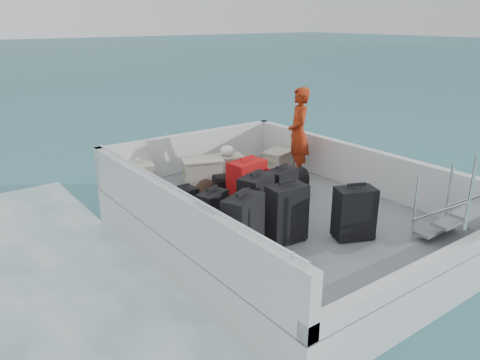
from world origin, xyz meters
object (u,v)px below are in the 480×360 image
(suitcase_5, at_px, (247,185))
(suitcase_2, at_px, (184,208))
(suitcase_4, at_px, (256,202))
(suitcase_8, at_px, (259,186))
(crate_1, at_px, (202,171))
(suitcase_0, at_px, (243,228))
(crate_3, at_px, (278,160))
(suitcase_6, at_px, (354,214))
(crate_0, at_px, (134,176))
(suitcase_7, at_px, (281,191))
(suitcase_3, at_px, (286,214))
(passenger, at_px, (299,133))
(crate_2, at_px, (227,165))
(suitcase_1, at_px, (213,214))

(suitcase_5, bearing_deg, suitcase_2, 170.24)
(suitcase_4, relative_size, suitcase_8, 0.91)
(crate_1, bearing_deg, suitcase_0, -112.55)
(suitcase_2, height_order, crate_3, suitcase_2)
(suitcase_6, bearing_deg, crate_0, 135.79)
(suitcase_2, distance_m, suitcase_4, 0.97)
(suitcase_6, bearing_deg, suitcase_7, 122.32)
(suitcase_4, distance_m, crate_0, 2.58)
(suitcase_3, relative_size, passenger, 0.47)
(suitcase_4, xyz_separation_m, crate_2, (1.01, 2.11, -0.21))
(suitcase_1, height_order, suitcase_5, suitcase_5)
(suitcase_1, height_order, suitcase_3, suitcase_3)
(suitcase_5, bearing_deg, suitcase_3, -110.26)
(crate_1, height_order, crate_3, crate_1)
(suitcase_6, distance_m, crate_3, 3.05)
(suitcase_0, bearing_deg, crate_2, 36.17)
(suitcase_3, bearing_deg, suitcase_4, 98.73)
(suitcase_0, relative_size, suitcase_8, 0.98)
(suitcase_2, distance_m, crate_3, 2.96)
(crate_0, relative_size, crate_2, 1.15)
(suitcase_3, height_order, crate_3, suitcase_3)
(suitcase_7, relative_size, crate_0, 1.10)
(suitcase_5, height_order, crate_0, suitcase_5)
(suitcase_5, bearing_deg, suitcase_0, -136.93)
(suitcase_0, xyz_separation_m, crate_2, (1.69, 2.73, -0.24))
(suitcase_3, xyz_separation_m, crate_2, (0.97, 2.68, -0.22))
(suitcase_8, height_order, crate_1, crate_1)
(crate_2, bearing_deg, suitcase_8, -100.67)
(suitcase_2, relative_size, suitcase_8, 0.66)
(suitcase_5, bearing_deg, suitcase_6, -80.50)
(suitcase_5, relative_size, crate_0, 1.24)
(suitcase_4, height_order, crate_2, suitcase_4)
(suitcase_0, height_order, suitcase_8, suitcase_0)
(suitcase_3, distance_m, crate_3, 3.05)
(suitcase_8, bearing_deg, suitcase_2, 102.19)
(suitcase_4, bearing_deg, crate_2, 43.47)
(passenger, bearing_deg, suitcase_1, -34.19)
(suitcase_1, bearing_deg, suitcase_2, 85.75)
(suitcase_6, height_order, crate_3, suitcase_6)
(suitcase_4, relative_size, crate_3, 1.39)
(suitcase_4, bearing_deg, suitcase_8, 28.48)
(suitcase_2, bearing_deg, suitcase_1, -78.69)
(crate_3, bearing_deg, suitcase_3, -129.13)
(suitcase_2, height_order, crate_0, suitcase_2)
(suitcase_7, relative_size, crate_2, 1.26)
(suitcase_1, bearing_deg, suitcase_5, 7.55)
(suitcase_0, relative_size, suitcase_4, 1.08)
(suitcase_4, distance_m, suitcase_8, 1.23)
(suitcase_2, bearing_deg, suitcase_4, -42.80)
(suitcase_0, relative_size, crate_3, 1.51)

